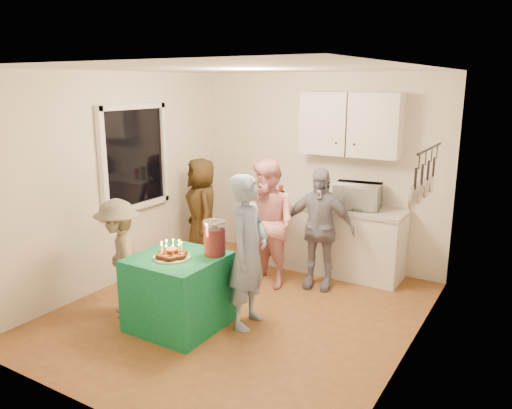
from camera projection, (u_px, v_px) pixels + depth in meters
The scene contains 19 objects.
floor at pixel (240, 312), 5.51m from camera, with size 4.00×4.00×0.00m, color brown.
ceiling at pixel (238, 69), 4.89m from camera, with size 4.00×4.00×0.00m, color white.
back_wall at pixel (318, 170), 6.87m from camera, with size 3.60×3.60×0.00m, color silver.
left_wall at pixel (116, 180), 6.10m from camera, with size 4.00×4.00×0.00m, color silver.
right_wall at pixel (414, 222), 4.30m from camera, with size 4.00×4.00×0.00m, color silver.
window_night at pixel (134, 157), 6.28m from camera, with size 0.04×1.00×1.20m, color black.
counter at pixel (320, 238), 6.72m from camera, with size 2.20×0.58×0.86m, color white.
countertop at pixel (321, 205), 6.62m from camera, with size 2.24×0.62×0.05m, color beige.
upper_cabinet at pixel (350, 124), 6.34m from camera, with size 1.30×0.30×0.80m, color white.
pot_rack at pixel (426, 174), 4.85m from camera, with size 0.12×1.00×0.60m, color black.
microwave at pixel (357, 196), 6.33m from camera, with size 0.57×0.39×0.32m, color white.
party_table at pixel (179, 291), 5.12m from camera, with size 0.85×0.85×0.76m, color #117246.
donut_cake at pixel (172, 249), 4.97m from camera, with size 0.38×0.38×0.18m, color #381C0C, non-canonical shape.
punch_jar at pixel (215, 239), 5.04m from camera, with size 0.22×0.22×0.34m, color #AC0D23.
man_birthday at pixel (248, 252), 5.05m from camera, with size 0.58×0.38×1.60m, color #839BBF.
woman_back_left at pixel (202, 210), 6.98m from camera, with size 0.72×0.47×1.46m, color brown.
woman_back_center at pixel (268, 224), 6.08m from camera, with size 0.77×0.60×1.58m, color pink.
woman_back_right at pixel (319, 228), 6.04m from camera, with size 0.88×0.36×1.50m, color #101036.
child_near_left at pixel (119, 258), 5.33m from camera, with size 0.83×0.48×1.28m, color #635B4F.
Camera 1 is at (2.77, -4.25, 2.47)m, focal length 35.00 mm.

